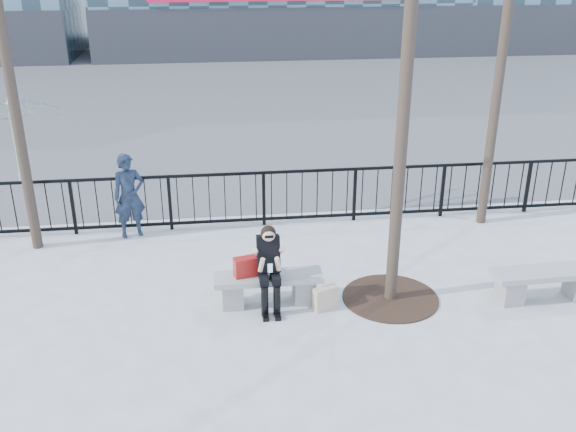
{
  "coord_description": "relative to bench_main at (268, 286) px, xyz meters",
  "views": [
    {
      "loc": [
        -0.77,
        -8.55,
        5.11
      ],
      "look_at": [
        0.4,
        0.8,
        1.1
      ],
      "focal_mm": 40.0,
      "sensor_mm": 36.0,
      "label": 1
    }
  ],
  "objects": [
    {
      "name": "railing",
      "position": [
        0.0,
        3.0,
        0.25
      ],
      "size": [
        14.0,
        0.06,
        1.1
      ],
      "color": "black",
      "rests_on": "ground"
    },
    {
      "name": "standing_man",
      "position": [
        -2.32,
        2.8,
        0.5
      ],
      "size": [
        0.68,
        0.55,
        1.61
      ],
      "primitive_type": "imported",
      "rotation": [
        0.0,
        0.0,
        0.33
      ],
      "color": "black",
      "rests_on": "ground"
    },
    {
      "name": "tree_grate",
      "position": [
        1.9,
        -0.1,
        -0.29
      ],
      "size": [
        1.5,
        1.5,
        0.02
      ],
      "primitive_type": "cylinder",
      "color": "black",
      "rests_on": "ground"
    },
    {
      "name": "bench_second",
      "position": [
        4.26,
        -0.41,
        0.01
      ],
      "size": [
        1.7,
        0.47,
        0.5
      ],
      "rotation": [
        0.0,
        0.0,
        0.03
      ],
      "color": "slate",
      "rests_on": "ground"
    },
    {
      "name": "handbag",
      "position": [
        -0.33,
        0.02,
        0.34
      ],
      "size": [
        0.4,
        0.26,
        0.3
      ],
      "primitive_type": "cube",
      "rotation": [
        0.0,
        0.0,
        0.25
      ],
      "color": "maroon",
      "rests_on": "bench_main"
    },
    {
      "name": "shopping_bag",
      "position": [
        0.84,
        -0.27,
        -0.12
      ],
      "size": [
        0.41,
        0.27,
        0.36
      ],
      "primitive_type": "cube",
      "rotation": [
        0.0,
        0.0,
        0.38
      ],
      "color": "beige",
      "rests_on": "ground"
    },
    {
      "name": "bench_main",
      "position": [
        0.0,
        0.0,
        0.0
      ],
      "size": [
        1.65,
        0.46,
        0.49
      ],
      "color": "slate",
      "rests_on": "ground"
    },
    {
      "name": "street_surface",
      "position": [
        0.0,
        15.0,
        -0.3
      ],
      "size": [
        60.0,
        23.0,
        0.01
      ],
      "primitive_type": "cube",
      "color": "#474747",
      "rests_on": "ground"
    },
    {
      "name": "seated_woman",
      "position": [
        0.0,
        -0.16,
        0.37
      ],
      "size": [
        0.5,
        0.64,
        1.34
      ],
      "color": "black",
      "rests_on": "ground"
    },
    {
      "name": "ground",
      "position": [
        0.0,
        0.0,
        -0.3
      ],
      "size": [
        120.0,
        120.0,
        0.0
      ],
      "primitive_type": "plane",
      "color": "#999A95",
      "rests_on": "ground"
    },
    {
      "name": "vendor_umbrella",
      "position": [
        -5.1,
        5.73,
        0.73
      ],
      "size": [
        2.74,
        2.78,
        2.05
      ],
      "primitive_type": "imported",
      "rotation": [
        0.0,
        0.0,
        -0.26
      ],
      "color": "#D2E132",
      "rests_on": "ground"
    }
  ]
}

